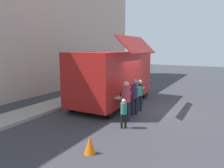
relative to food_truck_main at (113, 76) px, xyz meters
name	(u,v)px	position (x,y,z in m)	size (l,w,h in m)	color
ground_plane	(148,109)	(-0.01, -2.13, -1.62)	(60.00, 60.00, 0.00)	#38383D
curb_strip	(23,115)	(-4.00, 2.62, -1.54)	(28.00, 1.60, 0.15)	#9E998E
food_truck_main	(113,76)	(0.00, 0.00, 0.00)	(5.90, 3.38, 3.75)	red
traffic_cone_orange	(90,145)	(-5.56, -2.18, -1.34)	(0.36, 0.36, 0.55)	orange
trash_bin	(114,82)	(4.48, 2.32, -1.17)	(0.60, 0.60, 0.89)	#2C6437
customer_front_ordering	(140,93)	(-0.65, -1.86, -0.66)	(0.33, 0.33, 1.61)	#1F2535
customer_mid_with_backpack	(135,93)	(-1.35, -1.92, -0.57)	(0.46, 0.56, 1.72)	#1D2236
customer_rear_waiting	(126,97)	(-2.32, -1.88, -0.57)	(0.36, 0.36, 1.76)	#1E233A
child_near_queue	(124,111)	(-3.15, -2.17, -0.90)	(0.24, 0.24, 1.20)	black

